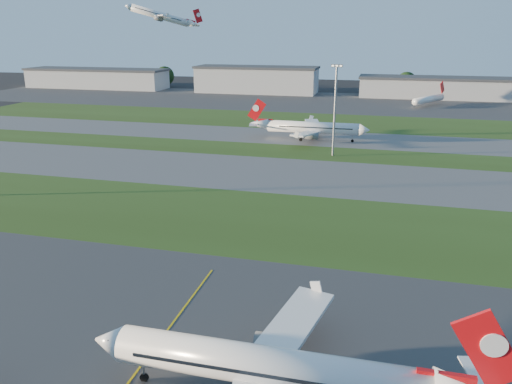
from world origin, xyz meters
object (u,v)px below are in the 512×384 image
(airliner_taxiing, at_px, (312,128))
(light_mast_centre, at_px, (335,104))
(airliner_parked, at_px, (270,368))
(mini_jet_near, at_px, (429,99))

(airliner_taxiing, bearing_deg, light_mast_centre, 114.30)
(light_mast_centre, bearing_deg, airliner_parked, -87.40)
(airliner_parked, bearing_deg, airliner_taxiing, 96.05)
(airliner_parked, distance_m, airliner_taxiing, 124.29)
(airliner_taxiing, bearing_deg, airliner_parked, 96.41)
(light_mast_centre, bearing_deg, airliner_taxiing, 114.27)
(airliner_taxiing, distance_m, mini_jet_near, 102.65)
(airliner_taxiing, bearing_deg, mini_jet_near, -114.93)
(airliner_taxiing, height_order, mini_jet_near, airliner_taxiing)
(airliner_parked, distance_m, light_mast_centre, 103.95)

